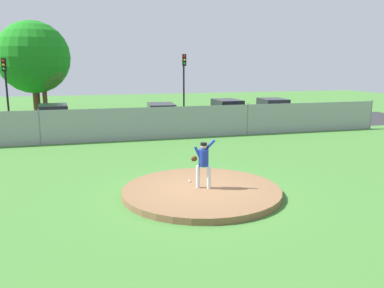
# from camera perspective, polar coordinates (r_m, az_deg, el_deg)

# --- Properties ---
(ground_plane) EXTENTS (80.00, 80.00, 0.00)m
(ground_plane) POSITION_cam_1_polar(r_m,az_deg,el_deg) (18.42, -3.96, -1.55)
(ground_plane) COLOR #427A33
(asphalt_strip) EXTENTS (44.00, 7.00, 0.01)m
(asphalt_strip) POSITION_cam_1_polar(r_m,az_deg,el_deg) (26.66, -7.58, 2.41)
(asphalt_strip) COLOR #2B2B2D
(asphalt_strip) RESTS_ON ground_plane
(pitchers_mound) EXTENTS (5.15, 5.15, 0.20)m
(pitchers_mound) POSITION_cam_1_polar(r_m,az_deg,el_deg) (12.77, 1.39, -6.92)
(pitchers_mound) COLOR brown
(pitchers_mound) RESTS_ON ground_plane
(pitcher_youth) EXTENTS (0.78, 0.32, 1.62)m
(pitcher_youth) POSITION_cam_1_polar(r_m,az_deg,el_deg) (12.52, 1.65, -2.40)
(pitcher_youth) COLOR silver
(pitcher_youth) RESTS_ON pitchers_mound
(baseball) EXTENTS (0.07, 0.07, 0.07)m
(baseball) POSITION_cam_1_polar(r_m,az_deg,el_deg) (13.40, -0.37, -5.42)
(baseball) COLOR white
(baseball) RESTS_ON pitchers_mound
(chainlink_fence) EXTENTS (29.46, 0.07, 1.93)m
(chainlink_fence) POSITION_cam_1_polar(r_m,az_deg,el_deg) (22.13, -6.05, 3.01)
(chainlink_fence) COLOR gray
(chainlink_fence) RESTS_ON ground_plane
(parked_car_white) EXTENTS (2.17, 4.45, 1.71)m
(parked_car_white) POSITION_cam_1_polar(r_m,az_deg,el_deg) (29.85, 11.68, 4.80)
(parked_car_white) COLOR silver
(parked_car_white) RESTS_ON ground_plane
(parked_car_champagne) EXTENTS (2.20, 4.67, 1.68)m
(parked_car_champagne) POSITION_cam_1_polar(r_m,az_deg,el_deg) (26.47, -19.54, 3.55)
(parked_car_champagne) COLOR tan
(parked_car_champagne) RESTS_ON ground_plane
(parked_car_navy) EXTENTS (2.17, 4.77, 1.62)m
(parked_car_navy) POSITION_cam_1_polar(r_m,az_deg,el_deg) (26.38, -4.51, 4.08)
(parked_car_navy) COLOR #161E4C
(parked_car_navy) RESTS_ON ground_plane
(parked_car_charcoal) EXTENTS (1.91, 4.46, 1.76)m
(parked_car_charcoal) POSITION_cam_1_polar(r_m,az_deg,el_deg) (27.94, 5.14, 4.60)
(parked_car_charcoal) COLOR #232328
(parked_car_charcoal) RESTS_ON ground_plane
(traffic_cone_orange) EXTENTS (0.40, 0.40, 0.55)m
(traffic_cone_orange) POSITION_cam_1_polar(r_m,az_deg,el_deg) (26.57, -10.35, 2.86)
(traffic_cone_orange) COLOR orange
(traffic_cone_orange) RESTS_ON asphalt_strip
(traffic_light_near) EXTENTS (0.28, 0.46, 4.62)m
(traffic_light_near) POSITION_cam_1_polar(r_m,az_deg,el_deg) (30.45, -25.59, 8.51)
(traffic_light_near) COLOR black
(traffic_light_near) RESTS_ON ground_plane
(traffic_light_far) EXTENTS (0.28, 0.46, 4.99)m
(traffic_light_far) POSITION_cam_1_polar(r_m,az_deg,el_deg) (31.04, -1.17, 10.06)
(traffic_light_far) COLOR black
(traffic_light_far) RESTS_ON ground_plane
(tree_tall_centre) EXTENTS (5.86, 5.86, 7.71)m
(tree_tall_centre) POSITION_cam_1_polar(r_m,az_deg,el_deg) (35.12, -22.16, 11.63)
(tree_tall_centre) COLOR #4C331E
(tree_tall_centre) RESTS_ON ground_plane
(tree_bushy_near) EXTENTS (3.62, 3.62, 5.73)m
(tree_bushy_near) POSITION_cam_1_polar(r_m,az_deg,el_deg) (34.52, -20.97, 10.29)
(tree_bushy_near) COLOR #4C331E
(tree_bushy_near) RESTS_ON ground_plane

